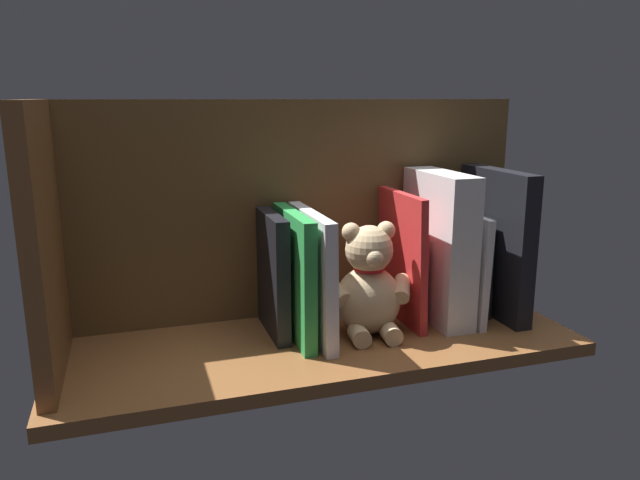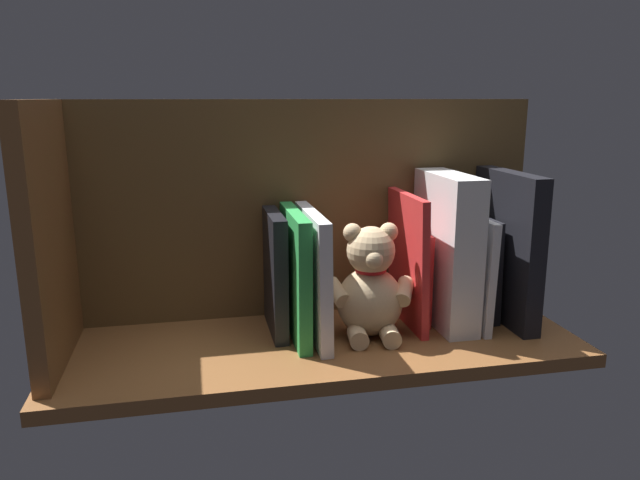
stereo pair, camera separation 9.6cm
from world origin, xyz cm
name	(u,v)px [view 2 (the right image)]	position (x,y,z in cm)	size (l,w,h in cm)	color
ground_plane	(320,344)	(0.00, 0.00, -1.10)	(85.21, 31.58, 2.20)	brown
shelf_back_panel	(304,209)	(0.00, -13.54, 19.46)	(85.21, 1.50, 38.93)	brown
shelf_side_divider	(48,236)	(40.61, 0.00, 19.46)	(2.40, 25.58, 38.93)	brown
book_0	(507,247)	(-34.36, -2.26, 13.38)	(3.18, 20.25, 26.76)	black
book_1	(477,266)	(-30.47, -5.50, 9.20)	(2.98, 13.79, 18.39)	black
book_2	(468,268)	(-27.51, -2.99, 9.72)	(1.33, 18.79, 19.43)	silver
dictionary_thick_white	(446,250)	(-23.23, -3.04, 13.31)	(5.62, 18.49, 26.62)	white
book_3	(415,274)	(-18.77, -5.98, 8.21)	(1.68, 12.81, 16.41)	red
book_4	(408,260)	(-16.44, -3.79, 11.63)	(1.36, 17.19, 23.26)	red
teddy_bear	(370,287)	(-8.53, 0.01, 8.47)	(15.50, 13.23, 19.24)	#D1B284
book_5	(313,274)	(0.75, -1.97, 10.61)	(2.05, 20.84, 21.21)	silver
book_6	(295,274)	(3.65, -2.69, 10.61)	(2.13, 19.40, 21.21)	green
book_7	(275,273)	(6.68, -5.04, 10.32)	(2.31, 14.69, 20.64)	black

